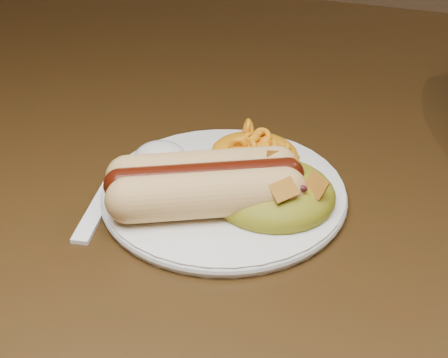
% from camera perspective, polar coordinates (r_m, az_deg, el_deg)
% --- Properties ---
extents(table, '(1.60, 0.90, 0.75)m').
position_cam_1_polar(table, '(0.76, 3.87, -2.77)').
color(table, black).
rests_on(table, floor).
extents(plate, '(0.23, 0.23, 0.01)m').
position_cam_1_polar(plate, '(0.62, -0.00, -1.21)').
color(plate, white).
rests_on(plate, table).
extents(hotdog, '(0.14, 0.12, 0.04)m').
position_cam_1_polar(hotdog, '(0.59, -1.58, -0.30)').
color(hotdog, tan).
rests_on(hotdog, plate).
extents(mac_and_cheese, '(0.10, 0.09, 0.03)m').
position_cam_1_polar(mac_and_cheese, '(0.65, 2.56, 3.03)').
color(mac_and_cheese, orange).
rests_on(mac_and_cheese, plate).
extents(sour_cream, '(0.06, 0.06, 0.03)m').
position_cam_1_polar(sour_cream, '(0.64, -5.37, 2.19)').
color(sour_cream, silver).
rests_on(sour_cream, plate).
extents(taco_salad, '(0.11, 0.10, 0.05)m').
position_cam_1_polar(taco_salad, '(0.59, 4.13, -0.30)').
color(taco_salad, '#9D6518').
rests_on(taco_salad, plate).
extents(fork, '(0.04, 0.13, 0.00)m').
position_cam_1_polar(fork, '(0.62, -10.43, -2.37)').
color(fork, white).
rests_on(fork, table).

